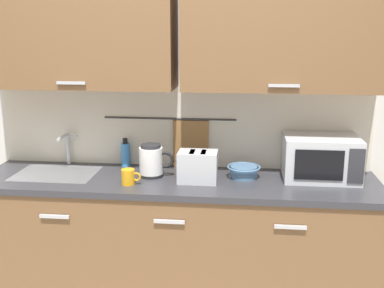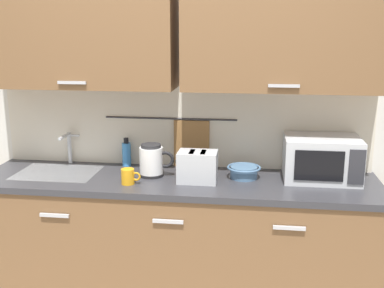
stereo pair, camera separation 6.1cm
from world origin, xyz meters
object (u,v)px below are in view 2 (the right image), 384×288
Objects in this scene: dish_soap_bottle at (127,154)px; mug_near_sink at (128,176)px; mixing_bowl at (244,171)px; toaster at (198,166)px; microwave at (321,158)px; electric_kettle at (152,161)px.

dish_soap_bottle is 0.40m from mug_near_sink.
mixing_bowl is (0.81, -0.17, -0.04)m from dish_soap_bottle.
dish_soap_bottle is 0.83m from mixing_bowl.
toaster is at bearing 14.27° from mug_near_sink.
microwave is 0.78m from toaster.
electric_kettle is at bearing -42.33° from dish_soap_bottle.
dish_soap_bottle reaches higher than toaster.
microwave is 1.20m from mug_near_sink.
electric_kettle is 0.30m from dish_soap_bottle.
dish_soap_bottle is at bearing 152.05° from toaster.
dish_soap_bottle is 1.63× the size of mug_near_sink.
toaster is (0.53, -0.28, 0.01)m from dish_soap_bottle.
electric_kettle is 1.89× the size of mug_near_sink.
electric_kettle is 1.16× the size of dish_soap_bottle.
microwave is 1.29m from dish_soap_bottle.
mixing_bowl is at bearing -12.03° from dish_soap_bottle.
mug_near_sink is 0.43m from toaster.
mug_near_sink is at bearing -165.73° from toaster.
electric_kettle is 0.22m from mug_near_sink.
microwave reaches higher than toaster.
electric_kettle is at bearing 165.96° from toaster.
dish_soap_bottle is at bearing 106.67° from mug_near_sink.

